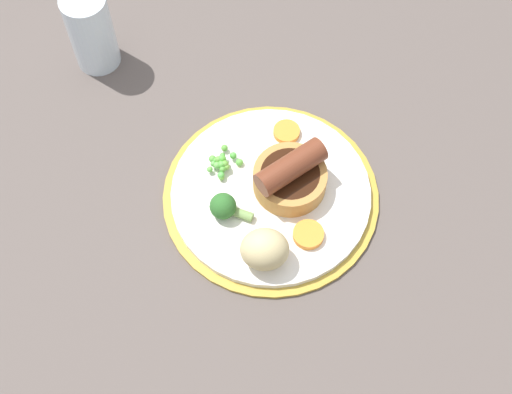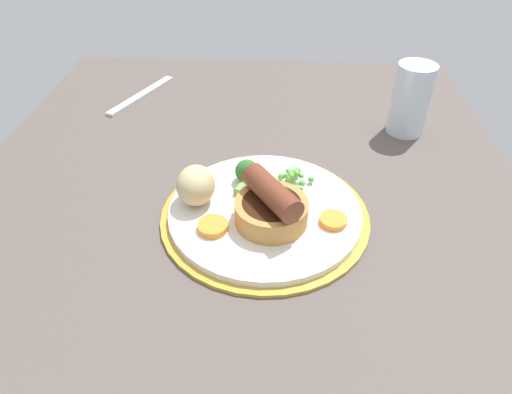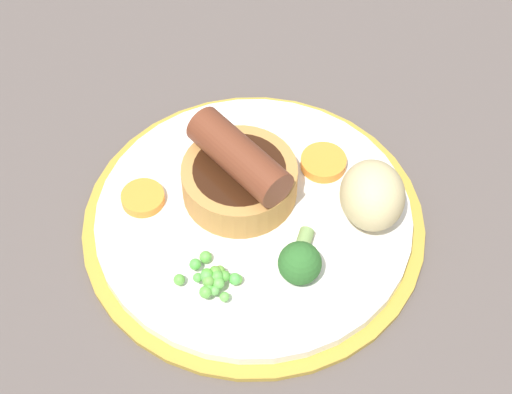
{
  "view_description": "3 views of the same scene",
  "coord_description": "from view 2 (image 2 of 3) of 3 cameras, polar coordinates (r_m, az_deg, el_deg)",
  "views": [
    {
      "loc": [
        -5.32,
        -39.22,
        82.33
      ],
      "look_at": [
        -4.24,
        2.06,
        5.42
      ],
      "focal_mm": 50.0,
      "sensor_mm": 36.0,
      "label": 1
    },
    {
      "loc": [
        42.97,
        4.51,
        42.42
      ],
      "look_at": [
        -2.45,
        2.15,
        6.17
      ],
      "focal_mm": 32.0,
      "sensor_mm": 36.0,
      "label": 2
    },
    {
      "loc": [
        -41.54,
        7.65,
        58.96
      ],
      "look_at": [
        -1.69,
        3.06,
        5.81
      ],
      "focal_mm": 60.0,
      "sensor_mm": 36.0,
      "label": 3
    }
  ],
  "objects": [
    {
      "name": "dining_table",
      "position": [
        0.6,
        -2.2,
        -4.92
      ],
      "size": [
        110.0,
        80.0,
        3.0
      ],
      "primitive_type": "cube",
      "color": "#564C47",
      "rests_on": "ground"
    },
    {
      "name": "pea_pile",
      "position": [
        0.63,
        4.78,
        2.67
      ],
      "size": [
        4.61,
        5.1,
        1.9
      ],
      "color": "#55B043",
      "rests_on": "dinner_plate"
    },
    {
      "name": "carrot_slice_2",
      "position": [
        0.56,
        -5.42,
        -3.68
      ],
      "size": [
        5.23,
        5.23,
        0.88
      ],
      "primitive_type": "cylinder",
      "rotation": [
        0.0,
        0.0,
        4.11
      ],
      "color": "orange",
      "rests_on": "dinner_plate"
    },
    {
      "name": "potato_chunk_0",
      "position": [
        0.59,
        -7.54,
        1.46
      ],
      "size": [
        5.93,
        5.22,
        5.18
      ],
      "primitive_type": "ellipsoid",
      "rotation": [
        0.0,
        0.0,
        4.67
      ],
      "color": "#CCB77F",
      "rests_on": "dinner_plate"
    },
    {
      "name": "drinking_glass",
      "position": [
        0.79,
        18.78,
        11.48
      ],
      "size": [
        6.11,
        6.11,
        11.69
      ],
      "primitive_type": "cylinder",
      "color": "silver",
      "rests_on": "dining_table"
    },
    {
      "name": "carrot_slice_0",
      "position": [
        0.57,
        9.66,
        -3.19
      ],
      "size": [
        4.7,
        4.7,
        0.79
      ],
      "primitive_type": "cylinder",
      "rotation": [
        0.0,
        0.0,
        3.64
      ],
      "color": "orange",
      "rests_on": "dinner_plate"
    },
    {
      "name": "sausage_pudding",
      "position": [
        0.56,
        1.94,
        -1.35
      ],
      "size": [
        9.18,
        9.15,
        6.07
      ],
      "rotation": [
        0.0,
        0.0,
        0.6
      ],
      "color": "#BC8442",
      "rests_on": "dinner_plate"
    },
    {
      "name": "broccoli_floret_near",
      "position": [
        0.63,
        -1.24,
        3.06
      ],
      "size": [
        5.39,
        3.66,
        3.27
      ],
      "rotation": [
        0.0,
        0.0,
        2.74
      ],
      "color": "#2D6628",
      "rests_on": "dinner_plate"
    },
    {
      "name": "fork",
      "position": [
        0.92,
        -14.1,
        12.24
      ],
      "size": [
        16.96,
        9.13,
        0.6
      ],
      "primitive_type": "cube",
      "rotation": [
        0.0,
        0.0,
        -0.44
      ],
      "color": "silver",
      "rests_on": "dining_table"
    },
    {
      "name": "dinner_plate",
      "position": [
        0.6,
        1.12,
        -2.05
      ],
      "size": [
        27.22,
        27.22,
        1.4
      ],
      "color": "#B79333",
      "rests_on": "dining_table"
    }
  ]
}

